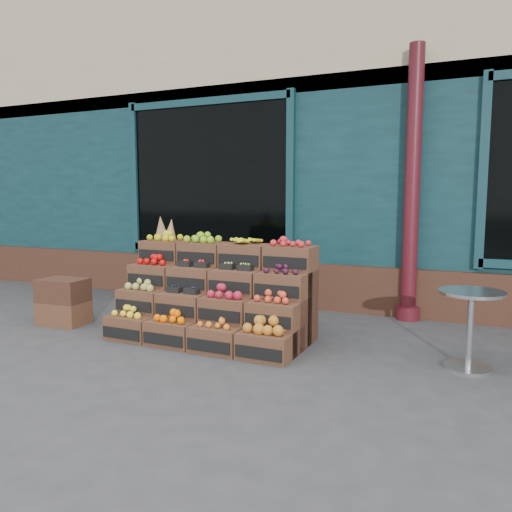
% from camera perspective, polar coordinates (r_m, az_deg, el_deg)
% --- Properties ---
extents(ground, '(60.00, 60.00, 0.00)m').
position_cam_1_polar(ground, '(4.73, -1.26, -11.33)').
color(ground, '#373739').
rests_on(ground, ground).
extents(shop_facade, '(12.00, 6.24, 4.80)m').
position_cam_1_polar(shop_facade, '(9.42, 12.41, 12.32)').
color(shop_facade, '#0F3036').
rests_on(shop_facade, ground).
extents(crate_display, '(2.02, 1.00, 1.26)m').
position_cam_1_polar(crate_display, '(5.25, -4.78, -5.13)').
color(crate_display, '#50301F').
rests_on(crate_display, ground).
extents(spare_crates, '(0.55, 0.40, 0.53)m').
position_cam_1_polar(spare_crates, '(6.21, -21.15, -4.87)').
color(spare_crates, '#50301F').
rests_on(spare_crates, ground).
extents(bistro_table, '(0.54, 0.54, 0.69)m').
position_cam_1_polar(bistro_table, '(4.64, 23.30, -6.80)').
color(bistro_table, '#B1B3B8').
rests_on(bistro_table, ground).
extents(shopkeeper, '(0.79, 0.56, 2.06)m').
position_cam_1_polar(shopkeeper, '(7.82, -5.99, 3.54)').
color(shopkeeper, '#175320').
rests_on(shopkeeper, ground).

